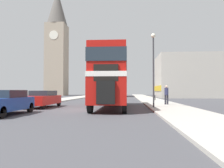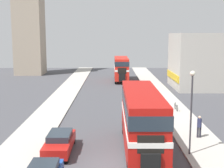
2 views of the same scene
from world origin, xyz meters
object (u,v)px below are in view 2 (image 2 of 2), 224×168
at_px(pedestrian_walking, 199,125).
at_px(car_parked_mid, 59,142).
at_px(bus_distant, 121,67).
at_px(street_lamp, 191,100).
at_px(bicycle_on_pavement, 175,107).
at_px(double_decker_bus, 141,116).

bearing_deg(pedestrian_walking, car_parked_mid, -165.00).
height_order(bus_distant, street_lamp, street_lamp).
bearing_deg(bicycle_on_pavement, pedestrian_walking, -90.25).
bearing_deg(car_parked_mid, pedestrian_walking, 15.00).
bearing_deg(double_decker_bus, car_parked_mid, 179.71).
xyz_separation_m(double_decker_bus, car_parked_mid, (-5.87, 0.03, -1.91)).
relative_size(double_decker_bus, pedestrian_walking, 6.00).
bearing_deg(pedestrian_walking, bicycle_on_pavement, 89.75).
height_order(double_decker_bus, pedestrian_walking, double_decker_bus).
xyz_separation_m(bus_distant, street_lamp, (3.74, -35.73, 1.40)).
bearing_deg(street_lamp, bus_distant, 95.98).
xyz_separation_m(double_decker_bus, bus_distant, (-0.41, 35.13, -0.10)).
relative_size(bus_distant, bicycle_on_pavement, 5.35).
bearing_deg(double_decker_bus, bicycle_on_pavement, 67.78).
bearing_deg(double_decker_bus, street_lamp, -10.21).
bearing_deg(car_parked_mid, bicycle_on_pavement, 48.35).
bearing_deg(street_lamp, car_parked_mid, 176.08).
relative_size(car_parked_mid, pedestrian_walking, 2.57).
height_order(car_parked_mid, street_lamp, street_lamp).
relative_size(double_decker_bus, bicycle_on_pavement, 6.14).
bearing_deg(pedestrian_walking, double_decker_bus, -149.44).
bearing_deg(bus_distant, bicycle_on_pavement, -76.68).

